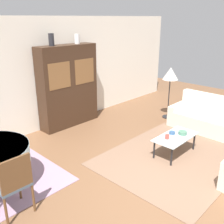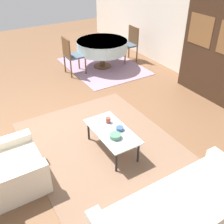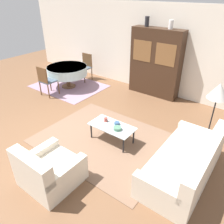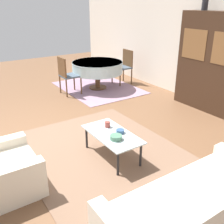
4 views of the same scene
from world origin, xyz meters
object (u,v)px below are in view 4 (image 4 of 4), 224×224
coffee_table (112,136)px  dining_chair_far (124,65)px  dining_table (97,67)px  bowl (116,137)px  display_cabinet (213,63)px  cup (107,124)px  vase_tall (205,3)px  couch (202,212)px  bowl_small (120,131)px  dining_chair_near (67,73)px

coffee_table → dining_chair_far: dining_chair_far is taller
dining_table → bowl: (3.28, -1.63, -0.15)m
display_cabinet → cup: display_cabinet is taller
dining_table → vase_tall: vase_tall is taller
couch → cup: couch is taller
coffee_table → dining_table: bearing=152.9°
couch → coffee_table: 1.71m
dining_chair_far → bowl_small: 3.94m
bowl_small → cup: bearing=-169.3°
dining_chair_far → bowl_small: size_ratio=7.84×
cup → display_cabinet: bearing=95.1°
display_cabinet → bowl: 3.04m
bowl → vase_tall: 3.55m
dining_chair_far → cup: dining_chair_far is taller
couch → dining_chair_near: dining_chair_near is taller
coffee_table → dining_chair_near: 3.18m
dining_chair_near → vase_tall: 3.51m
dining_chair_near → dining_chair_far: same height
dining_chair_near → couch: bearing=-8.8°
cup → dining_chair_near: bearing=167.7°
couch → bowl: bearing=89.8°
dining_chair_near → vase_tall: bearing=44.2°
dining_chair_near → bowl_small: dining_chair_near is taller
dining_table → coffee_table: bearing=-27.1°
dining_chair_far → coffee_table: bearing=141.3°
couch → dining_chair_near: (-4.81, 0.74, 0.26)m
bowl → dining_chair_far: bearing=142.4°
dining_chair_near → bowl: 3.36m
dining_table → bowl_small: bearing=-25.0°
dining_chair_near → dining_chair_far: size_ratio=1.00×
coffee_table → cup: 0.25m
dining_chair_near → vase_tall: size_ratio=3.36×
display_cabinet → vase_tall: bearing=179.9°
couch → display_cabinet: display_cabinet is taller
bowl → coffee_table: bearing=164.1°
dining_chair_near → vase_tall: vase_tall is taller
couch → cup: bearing=86.5°
couch → dining_chair_far: dining_chair_far is taller
couch → display_cabinet: size_ratio=0.98×
vase_tall → bowl_small: bearing=-71.4°
coffee_table → vase_tall: bearing=106.9°
dining_chair_near → dining_chair_far: 1.79m
dining_table → dining_chair_near: 0.90m
couch → display_cabinet: bearing=36.9°
cup → bowl: bearing=-15.7°
cup → vase_tall: vase_tall is taller
coffee_table → vase_tall: vase_tall is taller
coffee_table → cup: (-0.22, 0.06, 0.09)m
coffee_table → cup: size_ratio=10.71×
coffee_table → display_cabinet: size_ratio=0.49×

